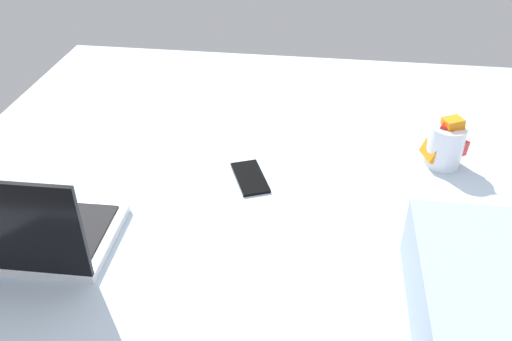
{
  "coord_description": "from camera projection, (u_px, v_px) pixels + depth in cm",
  "views": [
    {
      "loc": [
        -5.15,
        116.36,
        94.84
      ],
      "look_at": [
        8.75,
        14.22,
        24.0
      ],
      "focal_mm": 37.51,
      "sensor_mm": 36.0,
      "label": 1
    }
  ],
  "objects": [
    {
      "name": "snack_cup",
      "position": [
        446.0,
        144.0,
        1.35
      ],
      "size": [
        12.0,
        9.0,
        13.46
      ],
      "color": "silver",
      "rests_on": "bed_mattress"
    },
    {
      "name": "laptop",
      "position": [
        28.0,
        232.0,
        1.1
      ],
      "size": [
        33.48,
        23.69,
        23.0
      ],
      "rotation": [
        0.0,
        0.0,
        0.02
      ],
      "color": "silver",
      "rests_on": "bed_mattress"
    },
    {
      "name": "bed_mattress",
      "position": [
        295.0,
        189.0,
        1.44
      ],
      "size": [
        180.0,
        140.0,
        18.0
      ],
      "primitive_type": "cube",
      "color": "silver",
      "rests_on": "ground"
    },
    {
      "name": "cell_phone",
      "position": [
        250.0,
        177.0,
        1.32
      ],
      "size": [
        11.66,
        15.54,
        0.8
      ],
      "primitive_type": "cube",
      "rotation": [
        0.0,
        0.0,
        3.54
      ],
      "color": "black",
      "rests_on": "bed_mattress"
    }
  ]
}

